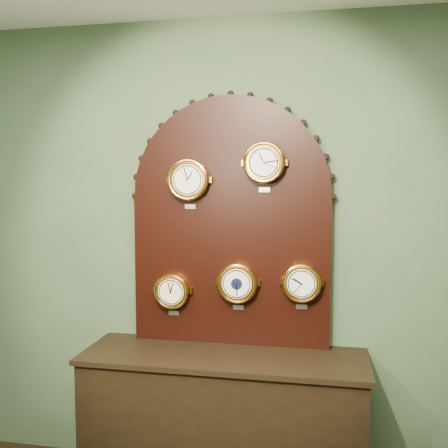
% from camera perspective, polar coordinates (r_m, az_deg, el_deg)
% --- Properties ---
extents(wall_back, '(4.00, 0.00, 4.00)m').
position_cam_1_polar(wall_back, '(3.17, 0.87, -2.86)').
color(wall_back, '#40593D').
rests_on(wall_back, ground).
extents(shop_counter, '(1.60, 0.50, 0.80)m').
position_cam_1_polar(shop_counter, '(3.21, -0.07, -21.53)').
color(shop_counter, black).
rests_on(shop_counter, ground_plane).
extents(display_board, '(1.26, 0.06, 1.53)m').
position_cam_1_polar(display_board, '(3.09, 0.71, 1.16)').
color(display_board, black).
rests_on(display_board, shop_counter).
extents(roman_clock, '(0.25, 0.08, 0.30)m').
position_cam_1_polar(roman_clock, '(3.07, -3.95, 4.91)').
color(roman_clock, gold).
rests_on(roman_clock, display_board).
extents(arabic_clock, '(0.24, 0.08, 0.29)m').
position_cam_1_polar(arabic_clock, '(2.99, 4.48, 6.79)').
color(arabic_clock, gold).
rests_on(arabic_clock, display_board).
extents(hygrometer, '(0.22, 0.08, 0.27)m').
position_cam_1_polar(hygrometer, '(3.18, -5.79, -7.41)').
color(hygrometer, gold).
rests_on(hygrometer, display_board).
extents(barometer, '(0.24, 0.08, 0.29)m').
position_cam_1_polar(barometer, '(3.07, 1.51, -6.56)').
color(barometer, gold).
rests_on(barometer, display_board).
extents(tide_clock, '(0.23, 0.08, 0.28)m').
position_cam_1_polar(tide_clock, '(3.03, 8.63, -6.47)').
color(tide_clock, gold).
rests_on(tide_clock, display_board).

